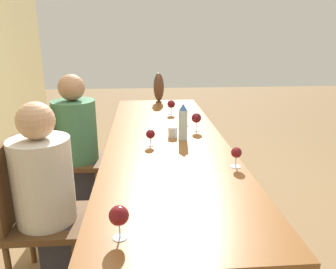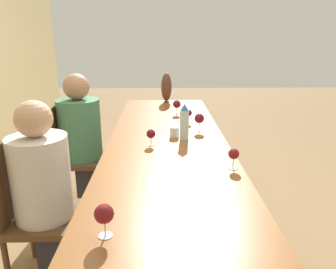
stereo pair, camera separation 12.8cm
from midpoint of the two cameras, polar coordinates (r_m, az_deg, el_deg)
name	(u,v)px [view 2 (the right image)]	position (r m, az deg, el deg)	size (l,w,h in m)	color
ground_plane	(167,218)	(2.95, 1.18, -14.39)	(14.00, 14.00, 0.00)	olive
dining_table	(167,145)	(2.65, 1.27, -1.82)	(3.08, 0.92, 0.74)	brown
water_bottle	(184,122)	(2.56, 4.30, 2.10)	(0.07, 0.07, 0.29)	#ADCCD6
water_tumbler	(175,132)	(2.65, 2.54, 0.43)	(0.07, 0.07, 0.08)	silver
vase	(166,87)	(3.97, 0.65, 8.21)	(0.13, 0.13, 0.35)	#4C2D1E
wine_glass_0	(151,134)	(2.44, -1.50, 0.01)	(0.07, 0.07, 0.12)	silver
wine_glass_1	(189,113)	(3.06, 4.82, 3.67)	(0.06, 0.06, 0.13)	silver
wine_glass_2	(199,119)	(2.80, 6.78, 2.72)	(0.08, 0.08, 0.16)	silver
wine_glass_3	(177,104)	(3.38, 2.63, 5.24)	(0.08, 0.08, 0.15)	silver
wine_glass_4	(104,214)	(1.39, -8.40, -13.64)	(0.08, 0.08, 0.15)	silver
wine_glass_5	(234,155)	(2.08, 13.11, -3.45)	(0.07, 0.07, 0.13)	silver
chair_near	(33,209)	(2.23, -20.92, -12.02)	(0.44, 0.44, 0.94)	brown
chair_far	(74,153)	(3.10, -15.00, -3.08)	(0.44, 0.44, 0.94)	brown
person_near	(45,189)	(2.14, -19.04, -9.03)	(0.35, 0.35, 1.19)	#2D2D38
person_far	(82,137)	(3.03, -13.57, -0.51)	(0.38, 0.38, 1.22)	#2D2D38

